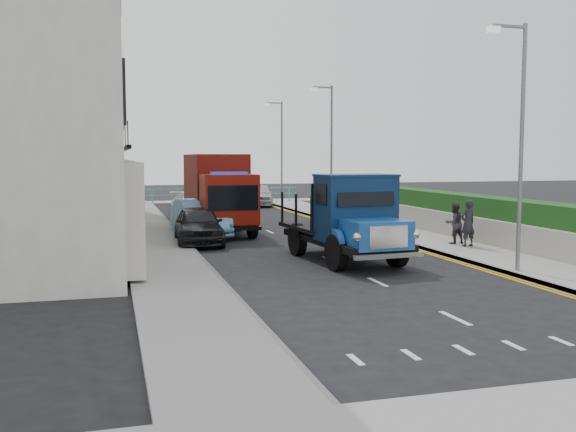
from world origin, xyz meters
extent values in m
plane|color=black|center=(0.00, 0.00, 0.00)|extent=(120.00, 120.00, 0.00)
cube|color=gray|center=(-5.20, 9.00, 0.06)|extent=(2.40, 38.00, 0.12)
cube|color=gray|center=(5.30, 9.00, 0.06)|extent=(2.60, 38.00, 0.12)
cube|color=gray|center=(0.00, 29.00, 0.06)|extent=(30.00, 2.50, 0.12)
plane|color=slate|center=(0.00, 60.00, 0.00)|extent=(120.00, 120.00, 0.00)
cube|color=silver|center=(-9.50, 13.00, 7.00)|extent=(6.00, 30.00, 14.00)
cube|color=black|center=(-6.35, 13.00, 3.60)|extent=(0.12, 28.00, 0.10)
cube|color=#B2AD9E|center=(6.60, 9.00, 0.55)|extent=(0.30, 28.00, 1.00)
cube|color=#133B13|center=(7.30, 9.00, 0.95)|extent=(1.20, 28.00, 1.70)
cube|color=#59B2A5|center=(0.00, 28.20, 1.08)|extent=(13.00, 0.08, 0.06)
cube|color=#59B2A5|center=(0.00, 28.20, 0.65)|extent=(13.00, 0.06, 0.05)
cylinder|color=slate|center=(4.30, -2.00, 3.50)|extent=(0.12, 0.12, 7.00)
cube|color=slate|center=(3.80, -2.00, 6.90)|extent=(1.00, 0.08, 0.08)
cube|color=beige|center=(3.30, -2.00, 6.78)|extent=(0.35, 0.18, 0.18)
cylinder|color=slate|center=(4.30, 14.00, 3.50)|extent=(0.12, 0.12, 7.00)
cube|color=slate|center=(3.80, 14.00, 6.90)|extent=(1.00, 0.08, 0.08)
cube|color=beige|center=(3.30, 14.00, 6.78)|extent=(0.35, 0.18, 0.18)
cylinder|color=slate|center=(4.30, 24.00, 3.50)|extent=(0.12, 0.12, 7.00)
cube|color=slate|center=(3.80, 24.00, 6.90)|extent=(1.00, 0.08, 0.08)
cube|color=beige|center=(3.30, 24.00, 6.78)|extent=(0.35, 0.18, 0.18)
cylinder|color=black|center=(-0.49, -0.11, 0.55)|extent=(0.38, 1.11, 1.09)
cylinder|color=black|center=(1.50, 0.06, 0.55)|extent=(0.38, 1.11, 1.09)
cylinder|color=black|center=(-0.75, 3.07, 0.55)|extent=(0.38, 1.11, 1.09)
cylinder|color=black|center=(1.24, 3.24, 0.55)|extent=(0.38, 1.11, 1.09)
cube|color=black|center=(0.38, 1.56, 0.71)|extent=(2.60, 5.62, 0.20)
cube|color=#1D55A0|center=(0.55, -0.53, 1.12)|extent=(1.88, 1.62, 0.82)
cube|color=silver|center=(0.61, -1.29, 1.12)|extent=(1.20, 0.19, 0.63)
cube|color=#0D2648|center=(0.44, 0.77, 1.76)|extent=(2.38, 1.55, 1.99)
cube|color=black|center=(0.26, 2.93, 0.97)|extent=(2.64, 3.37, 0.14)
cylinder|color=black|center=(-3.15, 7.99, 0.50)|extent=(0.30, 1.00, 1.00)
cylinder|color=black|center=(-1.24, 8.00, 0.50)|extent=(0.30, 1.00, 1.00)
cylinder|color=black|center=(-3.18, 10.81, 0.50)|extent=(0.30, 1.00, 1.00)
cylinder|color=black|center=(-1.27, 10.82, 0.50)|extent=(0.30, 1.00, 1.00)
cylinder|color=black|center=(-3.19, 12.81, 0.50)|extent=(0.30, 1.00, 1.00)
cylinder|color=black|center=(-1.28, 12.83, 0.50)|extent=(0.30, 1.00, 1.00)
cube|color=black|center=(-2.22, 10.36, 0.68)|extent=(2.15, 6.39, 0.23)
cube|color=maroon|center=(-2.20, 8.00, 1.64)|extent=(2.20, 1.75, 2.00)
cube|color=black|center=(-2.19, 7.16, 1.73)|extent=(2.00, 0.09, 1.00)
cube|color=maroon|center=(-2.23, 11.36, 2.09)|extent=(2.32, 4.75, 2.73)
imported|color=black|center=(-3.60, 6.92, 0.73)|extent=(1.95, 4.39, 1.47)
imported|color=#5F9FCB|center=(-3.25, 9.10, 0.79)|extent=(2.10, 4.91, 1.57)
imported|color=silver|center=(-2.60, 15.57, 0.75)|extent=(2.56, 5.36, 1.51)
imported|color=black|center=(-0.50, 23.80, 0.65)|extent=(2.38, 4.78, 1.30)
imported|color=silver|center=(3.02, 25.09, 0.74)|extent=(2.69, 4.63, 1.48)
imported|color=black|center=(5.54, 2.71, 0.97)|extent=(0.69, 0.53, 1.69)
imported|color=#39333F|center=(5.46, 3.52, 0.89)|extent=(0.80, 0.66, 1.54)
imported|color=#1B1F31|center=(-6.00, 8.21, 1.10)|extent=(1.19, 1.08, 1.96)
imported|color=#3C2E2B|center=(-6.00, 10.97, 0.89)|extent=(0.84, 0.64, 1.54)
camera|label=1|loc=(-6.84, -17.64, 3.34)|focal=40.00mm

